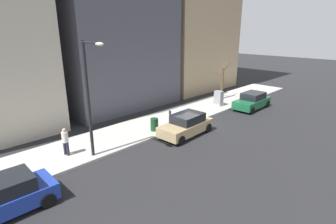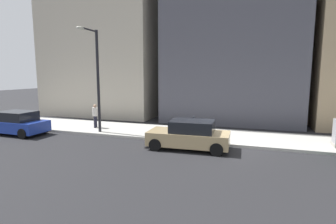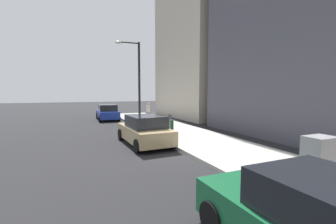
% 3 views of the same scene
% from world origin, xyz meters
% --- Properties ---
extents(ground_plane, '(120.00, 120.00, 0.00)m').
position_xyz_m(ground_plane, '(0.00, 0.00, 0.00)').
color(ground_plane, '#232326').
extents(sidewalk, '(4.00, 36.00, 0.15)m').
position_xyz_m(sidewalk, '(2.00, 0.00, 0.07)').
color(sidewalk, '#B2AFA8').
rests_on(sidewalk, ground).
extents(parked_car_green, '(1.95, 4.21, 1.52)m').
position_xyz_m(parked_car_green, '(-1.21, -7.55, 0.74)').
color(parked_car_green, '#196038').
rests_on(parked_car_green, ground).
extents(parked_car_tan, '(2.07, 4.27, 1.52)m').
position_xyz_m(parked_car_tan, '(-1.04, 1.72, 0.74)').
color(parked_car_tan, tan).
rests_on(parked_car_tan, ground).
extents(parked_car_blue, '(1.99, 4.24, 1.52)m').
position_xyz_m(parked_car_blue, '(-1.26, 13.32, 0.74)').
color(parked_car_blue, '#1E389E').
rests_on(parked_car_blue, ground).
extents(parking_meter, '(0.14, 0.10, 1.35)m').
position_xyz_m(parking_meter, '(0.45, 1.85, 0.98)').
color(parking_meter, slate).
rests_on(parking_meter, sidewalk).
extents(utility_box, '(0.83, 0.61, 1.43)m').
position_xyz_m(utility_box, '(1.30, -5.71, 0.85)').
color(utility_box, '#A8A399').
rests_on(utility_box, sidewalk).
extents(streetlamp, '(1.97, 0.32, 6.50)m').
position_xyz_m(streetlamp, '(0.28, 8.18, 4.02)').
color(streetlamp, black).
rests_on(streetlamp, sidewalk).
extents(bare_tree, '(1.76, 1.60, 3.86)m').
position_xyz_m(bare_tree, '(2.60, -8.17, 1.91)').
color(bare_tree, brown).
rests_on(bare_tree, sidewalk).
extents(trash_bin, '(0.56, 0.56, 0.90)m').
position_xyz_m(trash_bin, '(0.90, 3.00, 0.60)').
color(trash_bin, '#14381E').
rests_on(trash_bin, sidewalk).
extents(pedestrian_near_meter, '(0.39, 0.36, 1.66)m').
position_xyz_m(pedestrian_near_meter, '(1.66, 9.25, 1.09)').
color(pedestrian_near_meter, '#1E1E2D').
rests_on(pedestrian_near_meter, sidewalk).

